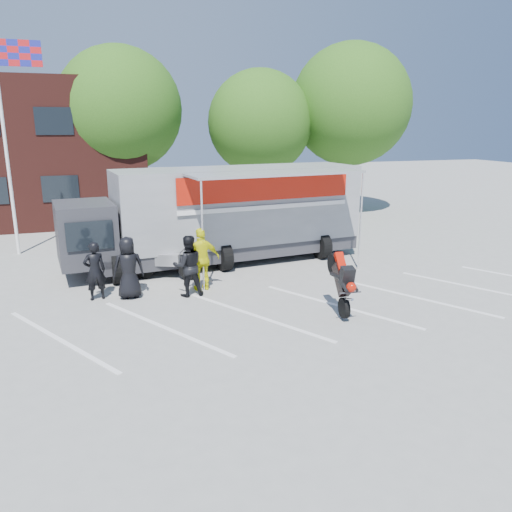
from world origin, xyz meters
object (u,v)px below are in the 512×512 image
flagpole (10,119)px  spectator_leather_b (95,271)px  tree_left (120,110)px  spectator_hivis (202,259)px  parked_motorcycle (167,279)px  stunt_bike_rider (335,312)px  transporter_truck (227,262)px  spectator_leather_c (188,266)px  tree_mid (260,123)px  spectator_leather_a (128,268)px  tree_right (351,105)px

flagpole → spectator_leather_b: (2.53, -6.38, -4.21)m
flagpole → tree_left: size_ratio=0.93×
flagpole → spectator_hivis: 9.48m
parked_motorcycle → spectator_hivis: (0.87, -1.39, 0.95)m
parked_motorcycle → spectator_hivis: size_ratio=1.10×
tree_left → stunt_bike_rider: (4.30, -15.38, -5.57)m
transporter_truck → parked_motorcycle: transporter_truck is taller
tree_left → spectator_leather_c: bearing=-86.2°
tree_mid → stunt_bike_rider: tree_mid is taller
tree_mid → transporter_truck: size_ratio=0.72×
transporter_truck → spectator_hivis: spectator_hivis is taller
tree_mid → spectator_leather_a: 14.49m
tree_left → spectator_leather_a: 13.39m
stunt_bike_rider → spectator_leather_c: 4.37m
spectator_leather_c → spectator_hivis: (0.49, 0.39, 0.05)m
flagpole → spectator_leather_c: size_ratio=4.46×
spectator_leather_c → flagpole: bearing=-52.7°
tree_left → stunt_bike_rider: 16.91m
flagpole → tree_mid: size_ratio=1.04×
spectator_leather_a → spectator_leather_c: 1.68m
spectator_leather_b → parked_motorcycle: bearing=-160.0°
flagpole → tree_right: size_ratio=0.88×
transporter_truck → spectator_leather_b: 5.41m
stunt_bike_rider → spectator_hivis: size_ratio=0.94×
stunt_bike_rider → spectator_leather_b: (-6.01, 3.01, 0.84)m
tree_right → spectator_hivis: tree_right is taller
spectator_leather_b → spectator_leather_c: (2.56, -0.48, 0.05)m
tree_mid → spectator_leather_c: tree_mid is taller
tree_mid → stunt_bike_rider: 15.45m
flagpole → parked_motorcycle: size_ratio=3.84×
spectator_hivis → flagpole: bearing=-57.8°
spectator_leather_a → spectator_hivis: spectator_hivis is taller
transporter_truck → spectator_leather_a: size_ratio=5.93×
tree_right → spectator_hivis: size_ratio=4.80×
spectator_leather_b → spectator_hivis: 3.05m
spectator_hivis → spectator_leather_b: bearing=-10.3°
parked_motorcycle → spectator_leather_a: bearing=162.1°
tree_left → tree_right: tree_right is taller
tree_left → flagpole: bearing=-125.3°
spectator_leather_a → spectator_leather_b: spectator_leather_a is taller
tree_mid → spectator_leather_c: size_ratio=4.28×
parked_motorcycle → spectator_leather_a: spectator_leather_a is taller
flagpole → spectator_leather_a: 8.47m
spectator_leather_b → spectator_leather_c: spectator_leather_c is taller
flagpole → spectator_leather_c: (5.09, -6.86, -4.16)m
parked_motorcycle → spectator_leather_c: size_ratio=1.16×
transporter_truck → parked_motorcycle: size_ratio=5.10×
stunt_bike_rider → spectator_hivis: (-2.96, 2.91, 0.95)m
flagpole → spectator_leather_a: bearing=-62.1°
tree_left → stunt_bike_rider: bearing=-74.4°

